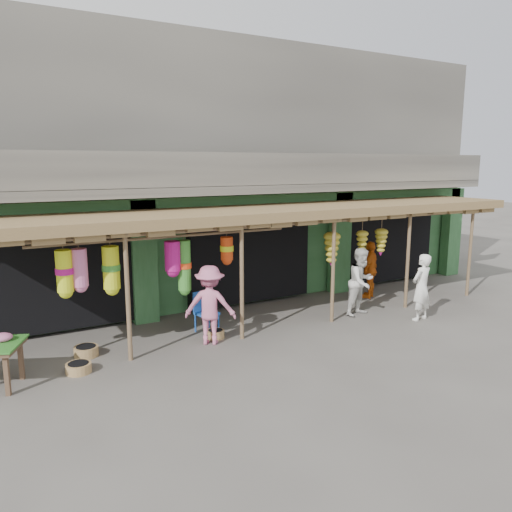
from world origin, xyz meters
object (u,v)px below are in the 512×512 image
person_front (421,287)px  person_shopper (210,305)px  person_vendor (370,270)px  person_right (362,282)px  blue_chair (204,309)px

person_front → person_shopper: size_ratio=0.97×
person_vendor → person_shopper: size_ratio=0.96×
person_right → blue_chair: bearing=156.0°
person_front → person_right: person_right is taller
blue_chair → person_right: size_ratio=0.54×
person_front → person_right: size_ratio=0.96×
person_right → person_vendor: person_right is taller
person_front → person_vendor: size_ratio=1.01×
person_front → person_shopper: bearing=-20.8°
person_right → person_vendor: 1.79m
person_right → person_shopper: bearing=167.0°
person_vendor → person_right: bearing=10.5°
person_right → person_shopper: 4.22m
person_front → person_vendor: 2.26m
blue_chair → person_front: bearing=-32.2°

